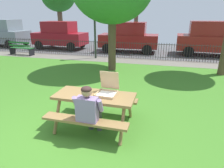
% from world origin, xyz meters
% --- Properties ---
extents(ground, '(28.00, 12.32, 0.02)m').
position_xyz_m(ground, '(0.00, 2.16, -0.01)').
color(ground, '#407A25').
extents(cobblestone_walkway, '(28.00, 1.40, 0.01)m').
position_xyz_m(cobblestone_walkway, '(0.00, 7.62, -0.00)').
color(cobblestone_walkway, slate).
extents(street_asphalt, '(28.00, 6.47, 0.01)m').
position_xyz_m(street_asphalt, '(0.00, 11.55, -0.01)').
color(street_asphalt, '#515154').
extents(picnic_table_foreground, '(1.81, 1.50, 0.79)m').
position_xyz_m(picnic_table_foreground, '(0.40, 0.72, 0.60)').
color(picnic_table_foreground, olive).
rests_on(picnic_table_foreground, ground).
extents(pizza_box_open, '(0.47, 0.52, 0.49)m').
position_xyz_m(pizza_box_open, '(0.67, 0.87, 0.89)').
color(pizza_box_open, tan).
rests_on(pizza_box_open, picnic_table_foreground).
extents(adult_at_table, '(0.61, 0.59, 1.19)m').
position_xyz_m(adult_at_table, '(0.46, 0.22, 0.66)').
color(adult_at_table, '#3F3F3F').
rests_on(adult_at_table, ground).
extents(iron_fence_streetside, '(22.87, 0.03, 0.95)m').
position_xyz_m(iron_fence_streetside, '(-0.00, 8.32, 0.49)').
color(iron_fence_streetside, '#2D2823').
rests_on(iron_fence_streetside, ground).
extents(park_bench_left, '(1.63, 0.57, 0.85)m').
position_xyz_m(park_bench_left, '(-6.96, 7.48, 0.42)').
color(park_bench_left, '#25662D').
rests_on(park_bench_left, ground).
extents(lamp_post_walkway, '(0.28, 0.28, 4.02)m').
position_xyz_m(lamp_post_walkway, '(-2.06, 7.79, 2.45)').
color(lamp_post_walkway, '#2D382D').
rests_on(lamp_post_walkway, ground).
extents(parked_car_far_left, '(4.68, 2.11, 2.08)m').
position_xyz_m(parked_car_far_left, '(-11.10, 10.34, 1.10)').
color(parked_car_far_left, gray).
rests_on(parked_car_far_left, ground).
extents(parked_car_left, '(3.97, 1.97, 1.98)m').
position_xyz_m(parked_car_left, '(-5.75, 10.35, 1.01)').
color(parked_car_left, maroon).
rests_on(parked_car_left, ground).
extents(parked_car_center, '(3.94, 1.90, 1.98)m').
position_xyz_m(parked_car_center, '(-0.55, 10.35, 1.01)').
color(parked_car_center, maroon).
rests_on(parked_car_center, ground).
extents(parked_car_right, '(4.69, 2.14, 2.08)m').
position_xyz_m(parked_car_right, '(4.90, 10.34, 1.10)').
color(parked_car_right, maroon).
rests_on(parked_car_right, ground).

